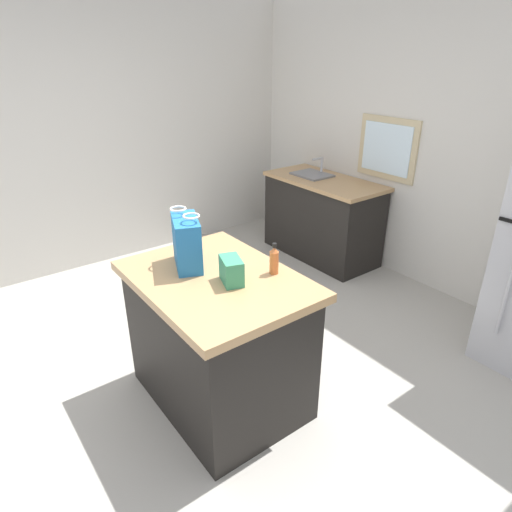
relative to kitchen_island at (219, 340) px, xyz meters
name	(u,v)px	position (x,y,z in m)	size (l,w,h in m)	color
ground	(206,389)	(-0.12, -0.05, -0.47)	(6.22, 6.22, 0.00)	#ADA89E
back_wall	(448,148)	(-0.13, 2.55, 0.89)	(5.02, 0.13, 2.71)	silver
left_wall	(66,139)	(-2.63, -0.05, 0.89)	(0.10, 5.19, 2.71)	silver
kitchen_island	(219,340)	(0.00, 0.00, 0.00)	(1.16, 0.85, 0.92)	black
sink_counter	(322,217)	(-1.26, 2.17, -0.01)	(1.33, 0.64, 1.07)	black
shopping_bag	(187,242)	(-0.23, -0.06, 0.61)	(0.35, 0.26, 0.36)	#236BAD
small_box	(231,271)	(0.12, 0.04, 0.53)	(0.18, 0.11, 0.15)	#388E66
bottle	(274,260)	(0.17, 0.30, 0.54)	(0.06, 0.06, 0.20)	#C66633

